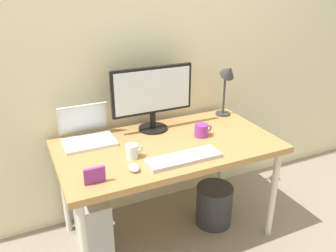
{
  "coord_description": "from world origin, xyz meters",
  "views": [
    {
      "loc": [
        -0.83,
        -1.78,
        1.67
      ],
      "look_at": [
        0.0,
        0.0,
        0.82
      ],
      "focal_mm": 36.95,
      "sensor_mm": 36.0,
      "label": 1
    }
  ],
  "objects_px": {
    "mouse": "(134,168)",
    "coffee_mug": "(201,130)",
    "monitor": "(153,94)",
    "photo_frame": "(95,175)",
    "desk": "(168,152)",
    "wastebasket": "(214,205)",
    "laptop": "(87,132)",
    "glass_cup": "(132,151)",
    "desk_lamp": "(228,79)",
    "keyboard": "(184,158)",
    "computer_tower": "(92,223)"
  },
  "relations": [
    {
      "from": "mouse",
      "to": "coffee_mug",
      "type": "bearing_deg",
      "value": 22.21
    },
    {
      "from": "monitor",
      "to": "photo_frame",
      "type": "xyz_separation_m",
      "value": [
        -0.54,
        -0.5,
        -0.2
      ]
    },
    {
      "from": "mouse",
      "to": "desk",
      "type": "bearing_deg",
      "value": 35.58
    },
    {
      "from": "photo_frame",
      "to": "wastebasket",
      "type": "xyz_separation_m",
      "value": [
        0.88,
        0.21,
        -0.6
      ]
    },
    {
      "from": "laptop",
      "to": "glass_cup",
      "type": "distance_m",
      "value": 0.39
    },
    {
      "from": "desk_lamp",
      "to": "wastebasket",
      "type": "relative_size",
      "value": 1.37
    },
    {
      "from": "keyboard",
      "to": "coffee_mug",
      "type": "relative_size",
      "value": 3.53
    },
    {
      "from": "monitor",
      "to": "photo_frame",
      "type": "bearing_deg",
      "value": -136.83
    },
    {
      "from": "glass_cup",
      "to": "wastebasket",
      "type": "xyz_separation_m",
      "value": [
        0.62,
        0.04,
        -0.59
      ]
    },
    {
      "from": "monitor",
      "to": "laptop",
      "type": "xyz_separation_m",
      "value": [
        -0.46,
        0.02,
        -0.2
      ]
    },
    {
      "from": "laptop",
      "to": "computer_tower",
      "type": "distance_m",
      "value": 0.59
    },
    {
      "from": "keyboard",
      "to": "mouse",
      "type": "xyz_separation_m",
      "value": [
        -0.3,
        0.01,
        0.01
      ]
    },
    {
      "from": "laptop",
      "to": "keyboard",
      "type": "relative_size",
      "value": 0.73
    },
    {
      "from": "coffee_mug",
      "to": "computer_tower",
      "type": "bearing_deg",
      "value": 175.91
    },
    {
      "from": "keyboard",
      "to": "laptop",
      "type": "bearing_deg",
      "value": 131.6
    },
    {
      "from": "keyboard",
      "to": "coffee_mug",
      "type": "bearing_deg",
      "value": 43.37
    },
    {
      "from": "mouse",
      "to": "wastebasket",
      "type": "height_order",
      "value": "mouse"
    },
    {
      "from": "keyboard",
      "to": "photo_frame",
      "type": "xyz_separation_m",
      "value": [
        -0.52,
        -0.02,
        0.04
      ]
    },
    {
      "from": "coffee_mug",
      "to": "wastebasket",
      "type": "relative_size",
      "value": 0.42
    },
    {
      "from": "computer_tower",
      "to": "desk",
      "type": "bearing_deg",
      "value": -6.63
    },
    {
      "from": "desk_lamp",
      "to": "photo_frame",
      "type": "relative_size",
      "value": 3.74
    },
    {
      "from": "photo_frame",
      "to": "wastebasket",
      "type": "height_order",
      "value": "photo_frame"
    },
    {
      "from": "desk_lamp",
      "to": "computer_tower",
      "type": "bearing_deg",
      "value": -170.54
    },
    {
      "from": "desk_lamp",
      "to": "computer_tower",
      "type": "height_order",
      "value": "desk_lamp"
    },
    {
      "from": "laptop",
      "to": "photo_frame",
      "type": "height_order",
      "value": "laptop"
    },
    {
      "from": "desk_lamp",
      "to": "wastebasket",
      "type": "distance_m",
      "value": 0.92
    },
    {
      "from": "laptop",
      "to": "coffee_mug",
      "type": "bearing_deg",
      "value": -20.3
    },
    {
      "from": "keyboard",
      "to": "photo_frame",
      "type": "bearing_deg",
      "value": -177.34
    },
    {
      "from": "glass_cup",
      "to": "photo_frame",
      "type": "xyz_separation_m",
      "value": [
        -0.26,
        -0.17,
        0.01
      ]
    },
    {
      "from": "photo_frame",
      "to": "glass_cup",
      "type": "bearing_deg",
      "value": 33.51
    },
    {
      "from": "wastebasket",
      "to": "desk",
      "type": "bearing_deg",
      "value": 172.63
    },
    {
      "from": "desk_lamp",
      "to": "keyboard",
      "type": "bearing_deg",
      "value": -141.46
    },
    {
      "from": "monitor",
      "to": "glass_cup",
      "type": "xyz_separation_m",
      "value": [
        -0.27,
        -0.33,
        -0.21
      ]
    },
    {
      "from": "monitor",
      "to": "coffee_mug",
      "type": "bearing_deg",
      "value": -44.63
    },
    {
      "from": "desk",
      "to": "photo_frame",
      "type": "distance_m",
      "value": 0.6
    },
    {
      "from": "laptop",
      "to": "glass_cup",
      "type": "height_order",
      "value": "laptop"
    },
    {
      "from": "mouse",
      "to": "coffee_mug",
      "type": "distance_m",
      "value": 0.6
    },
    {
      "from": "desk",
      "to": "wastebasket",
      "type": "xyz_separation_m",
      "value": [
        0.35,
        -0.05,
        -0.49
      ]
    },
    {
      "from": "glass_cup",
      "to": "photo_frame",
      "type": "distance_m",
      "value": 0.32
    },
    {
      "from": "laptop",
      "to": "glass_cup",
      "type": "xyz_separation_m",
      "value": [
        0.18,
        -0.35,
        -0.01
      ]
    },
    {
      "from": "mouse",
      "to": "wastebasket",
      "type": "distance_m",
      "value": 0.89
    },
    {
      "from": "computer_tower",
      "to": "glass_cup",
      "type": "bearing_deg",
      "value": -30.68
    },
    {
      "from": "keyboard",
      "to": "computer_tower",
      "type": "distance_m",
      "value": 0.77
    },
    {
      "from": "desk",
      "to": "coffee_mug",
      "type": "relative_size",
      "value": 11.1
    },
    {
      "from": "monitor",
      "to": "keyboard",
      "type": "relative_size",
      "value": 1.28
    },
    {
      "from": "monitor",
      "to": "desk_lamp",
      "type": "height_order",
      "value": "monitor"
    },
    {
      "from": "mouse",
      "to": "glass_cup",
      "type": "height_order",
      "value": "glass_cup"
    },
    {
      "from": "coffee_mug",
      "to": "glass_cup",
      "type": "distance_m",
      "value": 0.52
    },
    {
      "from": "wastebasket",
      "to": "mouse",
      "type": "bearing_deg",
      "value": -165.0
    },
    {
      "from": "keyboard",
      "to": "mouse",
      "type": "height_order",
      "value": "mouse"
    }
  ]
}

